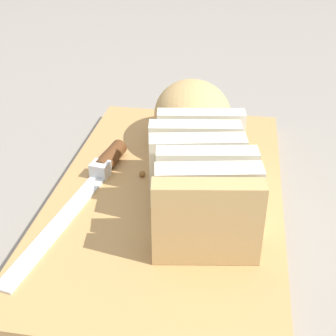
{
  "coord_description": "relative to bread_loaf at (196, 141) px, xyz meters",
  "views": [
    {
      "loc": [
        0.44,
        0.05,
        0.33
      ],
      "look_at": [
        0.0,
        0.0,
        0.05
      ],
      "focal_mm": 49.53,
      "sensor_mm": 36.0,
      "label": 1
    }
  ],
  "objects": [
    {
      "name": "crumb_near_knife",
      "position": [
        0.02,
        -0.06,
        -0.04
      ],
      "size": [
        0.01,
        0.01,
        0.01
      ],
      "primitive_type": "sphere",
      "color": "#996633",
      "rests_on": "cutting_board"
    },
    {
      "name": "crumb_near_loaf",
      "position": [
        0.01,
        0.02,
        -0.04
      ],
      "size": [
        0.0,
        0.0,
        0.0
      ],
      "primitive_type": "sphere",
      "color": "#996633",
      "rests_on": "cutting_board"
    },
    {
      "name": "cutting_board",
      "position": [
        0.05,
        -0.03,
        -0.05
      ],
      "size": [
        0.45,
        0.28,
        0.02
      ],
      "primitive_type": "cube",
      "rotation": [
        0.0,
        0.0,
        -0.05
      ],
      "color": "tan",
      "rests_on": "ground_plane"
    },
    {
      "name": "bread_knife",
      "position": [
        0.04,
        -0.12,
        -0.03
      ],
      "size": [
        0.26,
        0.07,
        0.02
      ],
      "rotation": [
        0.0,
        0.0,
        -0.21
      ],
      "color": "silver",
      "rests_on": "cutting_board"
    },
    {
      "name": "ground_plane",
      "position": [
        0.05,
        -0.03,
        -0.06
      ],
      "size": [
        3.0,
        3.0,
        0.0
      ],
      "primitive_type": "plane",
      "color": "gray"
    },
    {
      "name": "bread_loaf",
      "position": [
        0.0,
        0.0,
        0.0
      ],
      "size": [
        0.32,
        0.14,
        0.08
      ],
      "rotation": [
        0.0,
        0.0,
        0.12
      ],
      "color": "tan",
      "rests_on": "cutting_board"
    }
  ]
}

